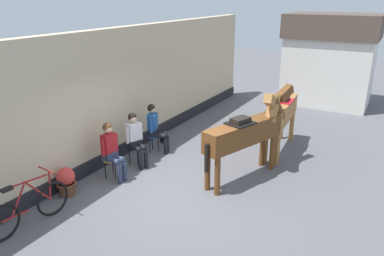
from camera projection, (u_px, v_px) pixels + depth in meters
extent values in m
plane|color=#56565B|center=(234.00, 146.00, 10.97)|extent=(40.00, 40.00, 0.00)
cube|color=#CCB793|center=(129.00, 90.00, 10.33)|extent=(0.30, 14.00, 3.40)
cube|color=black|center=(133.00, 141.00, 10.83)|extent=(0.34, 14.00, 0.36)
cube|color=silver|center=(328.00, 71.00, 14.96)|extent=(3.20, 2.40, 2.60)
cube|color=brown|center=(334.00, 26.00, 14.37)|extent=(3.40, 2.60, 0.90)
cylinder|color=gold|center=(110.00, 160.00, 8.93)|extent=(0.34, 0.34, 0.03)
cylinder|color=black|center=(115.00, 170.00, 8.94)|extent=(0.02, 0.02, 0.45)
cylinder|color=black|center=(113.00, 166.00, 9.14)|extent=(0.02, 0.02, 0.45)
cylinder|color=black|center=(105.00, 170.00, 8.96)|extent=(0.02, 0.02, 0.45)
cube|color=#2D3851|center=(110.00, 155.00, 8.89)|extent=(0.27, 0.35, 0.20)
cube|color=maroon|center=(109.00, 143.00, 8.79)|extent=(0.26, 0.36, 0.44)
sphere|color=tan|center=(108.00, 129.00, 8.67)|extent=(0.20, 0.20, 0.20)
sphere|color=#593319|center=(107.00, 127.00, 8.67)|extent=(0.22, 0.22, 0.22)
cylinder|color=#2D3851|center=(118.00, 158.00, 8.87)|extent=(0.39, 0.17, 0.13)
cylinder|color=#2D3851|center=(125.00, 172.00, 8.86)|extent=(0.11, 0.11, 0.46)
cylinder|color=#2D3851|center=(113.00, 160.00, 8.75)|extent=(0.39, 0.17, 0.13)
cylinder|color=#2D3851|center=(120.00, 174.00, 8.74)|extent=(0.11, 0.11, 0.46)
cylinder|color=maroon|center=(116.00, 142.00, 8.95)|extent=(0.09, 0.09, 0.42)
cylinder|color=maroon|center=(103.00, 148.00, 8.64)|extent=(0.09, 0.09, 0.42)
cylinder|color=black|center=(134.00, 147.00, 9.66)|extent=(0.34, 0.34, 0.03)
cylinder|color=black|center=(138.00, 158.00, 9.64)|extent=(0.02, 0.02, 0.45)
cylinder|color=black|center=(137.00, 154.00, 9.86)|extent=(0.02, 0.02, 0.45)
cylinder|color=black|center=(129.00, 156.00, 9.71)|extent=(0.02, 0.02, 0.45)
cube|color=black|center=(134.00, 143.00, 9.62)|extent=(0.33, 0.38, 0.20)
cube|color=silver|center=(134.00, 132.00, 9.51)|extent=(0.32, 0.39, 0.44)
sphere|color=tan|center=(133.00, 118.00, 9.39)|extent=(0.20, 0.20, 0.20)
sphere|color=black|center=(132.00, 117.00, 9.40)|extent=(0.22, 0.22, 0.22)
cylinder|color=black|center=(141.00, 146.00, 9.55)|extent=(0.40, 0.25, 0.13)
cylinder|color=black|center=(146.00, 159.00, 9.52)|extent=(0.11, 0.11, 0.46)
cylinder|color=black|center=(136.00, 148.00, 9.45)|extent=(0.40, 0.25, 0.13)
cylinder|color=black|center=(141.00, 161.00, 9.42)|extent=(0.11, 0.11, 0.46)
cylinder|color=silver|center=(141.00, 132.00, 9.64)|extent=(0.09, 0.09, 0.42)
cylinder|color=silver|center=(127.00, 135.00, 9.39)|extent=(0.09, 0.09, 0.42)
cylinder|color=#194C99|center=(153.00, 136.00, 10.42)|extent=(0.34, 0.34, 0.03)
cylinder|color=black|center=(158.00, 145.00, 10.48)|extent=(0.02, 0.02, 0.45)
cylinder|color=black|center=(152.00, 142.00, 10.63)|extent=(0.02, 0.02, 0.45)
cylinder|color=black|center=(150.00, 146.00, 10.40)|extent=(0.02, 0.02, 0.45)
cube|color=black|center=(153.00, 132.00, 10.39)|extent=(0.33, 0.38, 0.20)
cube|color=#1E4C8C|center=(153.00, 121.00, 10.28)|extent=(0.32, 0.39, 0.44)
sphere|color=tan|center=(152.00, 109.00, 10.16)|extent=(0.20, 0.20, 0.20)
sphere|color=black|center=(151.00, 108.00, 10.15)|extent=(0.22, 0.22, 0.22)
cylinder|color=black|center=(160.00, 133.00, 10.44)|extent=(0.40, 0.24, 0.13)
cylinder|color=black|center=(167.00, 144.00, 10.51)|extent=(0.11, 0.11, 0.46)
cylinder|color=black|center=(159.00, 135.00, 10.29)|extent=(0.40, 0.24, 0.13)
cylinder|color=black|center=(166.00, 146.00, 10.36)|extent=(0.11, 0.11, 0.46)
cylinder|color=#1E4C8C|center=(155.00, 121.00, 10.48)|extent=(0.09, 0.09, 0.42)
cylinder|color=#1E4C8C|center=(151.00, 125.00, 10.11)|extent=(0.09, 0.09, 0.42)
cube|color=brown|center=(243.00, 134.00, 8.63)|extent=(1.15, 2.22, 0.52)
cylinder|color=brown|center=(262.00, 149.00, 9.59)|extent=(0.13, 0.13, 0.90)
cylinder|color=brown|center=(272.00, 153.00, 9.37)|extent=(0.13, 0.13, 0.90)
cylinder|color=brown|center=(208.00, 171.00, 8.38)|extent=(0.13, 0.13, 0.90)
cylinder|color=brown|center=(217.00, 176.00, 8.16)|extent=(0.13, 0.13, 0.90)
cylinder|color=brown|center=(276.00, 107.00, 9.25)|extent=(0.47, 0.69, 0.73)
cube|color=brown|center=(285.00, 93.00, 9.36)|extent=(0.35, 0.56, 0.40)
cube|color=black|center=(276.00, 102.00, 9.19)|extent=(0.25, 0.61, 0.48)
cylinder|color=black|center=(207.00, 158.00, 8.01)|extent=(0.13, 0.13, 0.65)
cube|color=black|center=(240.00, 123.00, 8.48)|extent=(0.67, 0.73, 0.03)
cube|color=black|center=(240.00, 120.00, 8.46)|extent=(0.41, 0.51, 0.12)
cube|color=#9E6B38|center=(282.00, 111.00, 10.27)|extent=(0.61, 2.23, 0.52)
cylinder|color=#9E6B38|center=(277.00, 149.00, 9.61)|extent=(0.13, 0.13, 0.90)
cylinder|color=#9E6B38|center=(265.00, 147.00, 9.74)|extent=(0.13, 0.13, 0.90)
cylinder|color=#9E6B38|center=(292.00, 126.00, 11.27)|extent=(0.13, 0.13, 0.90)
cylinder|color=#9E6B38|center=(281.00, 125.00, 11.40)|extent=(0.13, 0.13, 0.90)
cylinder|color=#9E6B38|center=(272.00, 109.00, 9.12)|extent=(0.33, 0.65, 0.73)
cube|color=#9E6B38|center=(270.00, 100.00, 8.72)|extent=(0.22, 0.54, 0.40)
cube|color=black|center=(273.00, 103.00, 9.09)|extent=(0.09, 0.63, 0.48)
cylinder|color=black|center=(289.00, 110.00, 11.34)|extent=(0.11, 0.11, 0.65)
cube|color=red|center=(283.00, 101.00, 10.27)|extent=(0.54, 0.64, 0.03)
cube|color=black|center=(283.00, 98.00, 10.24)|extent=(0.31, 0.46, 0.12)
cylinder|color=brown|center=(67.00, 189.00, 8.27)|extent=(0.34, 0.34, 0.28)
cylinder|color=brown|center=(66.00, 184.00, 8.23)|extent=(0.43, 0.43, 0.04)
sphere|color=red|center=(66.00, 176.00, 8.17)|extent=(0.40, 0.40, 0.40)
torus|color=black|center=(53.00, 199.00, 7.45)|extent=(0.13, 0.71, 0.71)
torus|color=black|center=(1.00, 223.00, 6.65)|extent=(0.13, 0.71, 0.71)
cylinder|color=maroon|center=(38.00, 191.00, 7.13)|extent=(0.09, 0.50, 0.60)
cylinder|color=maroon|center=(18.00, 201.00, 6.83)|extent=(0.08, 0.36, 0.55)
cylinder|color=maroon|center=(28.00, 181.00, 6.91)|extent=(0.12, 0.80, 0.09)
cylinder|color=maroon|center=(15.00, 216.00, 6.84)|extent=(0.09, 0.53, 0.06)
cylinder|color=maroon|center=(50.00, 186.00, 7.33)|extent=(0.05, 0.09, 0.60)
cylinder|color=maroon|center=(46.00, 170.00, 7.20)|extent=(0.50, 0.08, 0.03)
cube|color=black|center=(7.00, 189.00, 6.60)|extent=(0.12, 0.21, 0.06)
cube|color=black|center=(164.00, 140.00, 11.18)|extent=(0.30, 0.23, 0.20)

